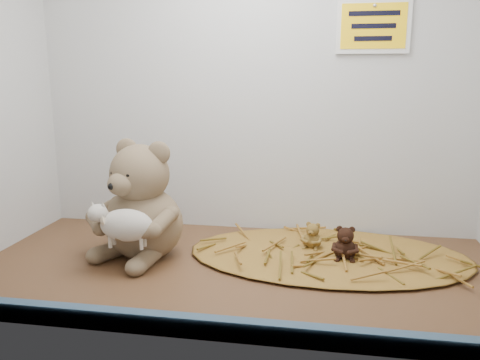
% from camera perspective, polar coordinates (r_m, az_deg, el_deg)
% --- Properties ---
extents(alcove_shell, '(1.20, 0.60, 0.90)m').
position_cam_1_polar(alcove_shell, '(1.08, 0.38, 13.79)').
color(alcove_shell, '#442B17').
rests_on(alcove_shell, ground).
extents(front_rail, '(1.19, 0.02, 0.04)m').
position_cam_1_polar(front_rail, '(0.82, -4.00, -17.45)').
color(front_rail, '#39536D').
rests_on(front_rail, shelf_floor).
extents(straw_bed, '(0.67, 0.39, 0.01)m').
position_cam_1_polar(straw_bed, '(1.16, 10.65, -8.88)').
color(straw_bed, brown).
rests_on(straw_bed, shelf_floor).
extents(main_teddy, '(0.30, 0.31, 0.28)m').
position_cam_1_polar(main_teddy, '(1.13, -11.77, -2.29)').
color(main_teddy, '#7D624D').
rests_on(main_teddy, shelf_floor).
extents(toy_lamb, '(0.16, 0.09, 0.10)m').
position_cam_1_polar(toy_lamb, '(1.05, -13.66, -5.38)').
color(toy_lamb, silver).
rests_on(toy_lamb, main_teddy).
extents(mini_teddy_tan, '(0.07, 0.07, 0.07)m').
position_cam_1_polar(mini_teddy_tan, '(1.18, 8.86, -6.52)').
color(mini_teddy_tan, brown).
rests_on(mini_teddy_tan, straw_bed).
extents(mini_teddy_brown, '(0.07, 0.07, 0.08)m').
position_cam_1_polar(mini_teddy_brown, '(1.12, 12.70, -7.29)').
color(mini_teddy_brown, black).
rests_on(mini_teddy_brown, straw_bed).
extents(wall_sign, '(0.16, 0.01, 0.11)m').
position_cam_1_polar(wall_sign, '(1.28, 15.94, 17.58)').
color(wall_sign, yellow).
rests_on(wall_sign, back_wall).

